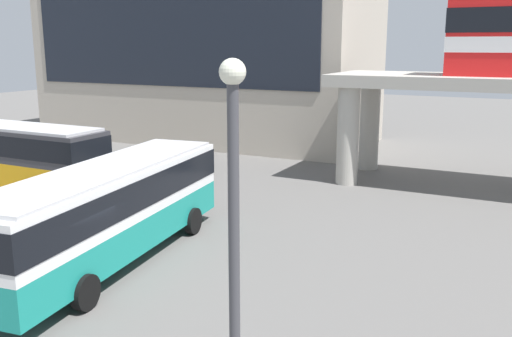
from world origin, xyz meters
The scene contains 5 objects.
ground_plane centered at (0.00, 10.00, 0.00)m, with size 120.00×120.00×0.00m, color #605E5B.
station_building centered at (-11.21, 25.92, 7.85)m, with size 24.50×10.32×15.69m.
bus_main centered at (-0.48, 2.61, 1.99)m, with size 3.96×11.28×3.22m.
bus_secondary centered at (-11.49, 7.87, 1.99)m, with size 11.05×2.81×3.22m.
lamp_post centered at (7.91, -4.20, 3.98)m, with size 0.36×0.36×6.80m.
Camera 1 is at (11.53, -10.68, 6.96)m, focal length 39.55 mm.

